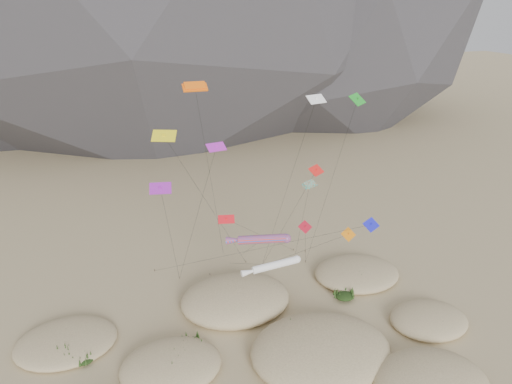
% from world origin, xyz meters
% --- Properties ---
extents(ground, '(500.00, 500.00, 0.00)m').
position_xyz_m(ground, '(0.00, 0.00, 0.00)').
color(ground, '#CCB789').
rests_on(ground, ground).
extents(dunes, '(50.85, 33.84, 3.63)m').
position_xyz_m(dunes, '(-2.09, 3.74, 0.69)').
color(dunes, '#CCB789').
rests_on(dunes, ground).
extents(dune_grass, '(42.04, 29.21, 1.56)m').
position_xyz_m(dune_grass, '(-0.57, 3.73, 0.86)').
color(dune_grass, black).
rests_on(dune_grass, ground).
extents(kite_stakes, '(22.50, 4.75, 0.30)m').
position_xyz_m(kite_stakes, '(1.46, 23.56, 0.15)').
color(kite_stakes, '#3F2D1E').
rests_on(kite_stakes, ground).
extents(rainbow_tube_kite, '(7.04, 16.79, 11.19)m').
position_xyz_m(rainbow_tube_kite, '(-0.78, 11.29, 10.35)').
color(rainbow_tube_kite, '#FF391A').
rests_on(rainbow_tube_kite, ground).
extents(white_tube_kite, '(6.56, 19.65, 10.89)m').
position_xyz_m(white_tube_kite, '(-1.45, 5.47, 10.23)').
color(white_tube_kite, white).
rests_on(white_tube_kite, ground).
extents(orange_parafoil, '(6.99, 11.82, 27.56)m').
position_xyz_m(orange_parafoil, '(-6.29, 16.87, 26.73)').
color(orange_parafoil, '#EF5E0C').
rests_on(orange_parafoil, ground).
extents(multi_parafoil, '(3.38, 9.77, 15.83)m').
position_xyz_m(multi_parafoil, '(6.19, 13.51, 15.24)').
color(multi_parafoil, '#D54616').
rests_on(multi_parafoil, ground).
extents(delta_kites, '(26.10, 20.65, 25.91)m').
position_xyz_m(delta_kites, '(1.83, 11.35, 17.88)').
color(delta_kites, yellow).
rests_on(delta_kites, ground).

